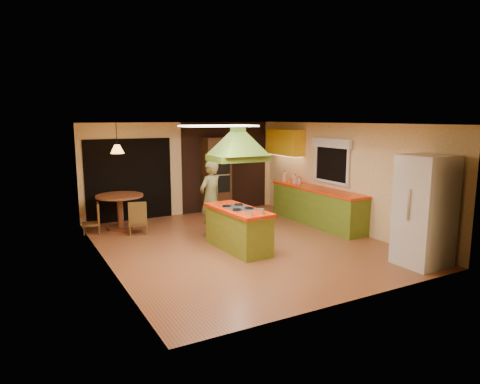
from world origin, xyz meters
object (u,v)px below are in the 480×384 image
canister_large (285,177)px  refrigerator (425,211)px  dining_table (120,205)px  wall_oven (216,176)px  kitchen_island (238,229)px  man (211,198)px

canister_large → refrigerator: bearing=-92.2°
dining_table → canister_large: canister_large is taller
refrigerator → wall_oven: size_ratio=0.95×
wall_oven → canister_large: bearing=-30.7°
refrigerator → dining_table: bearing=128.6°
kitchen_island → man: size_ratio=1.00×
wall_oven → man: bearing=-116.6°
canister_large → man: bearing=-159.0°
canister_large → wall_oven: bearing=147.3°
man → wall_oven: bearing=-141.9°
refrigerator → canister_large: (0.18, 4.61, 0.04)m
man → dining_table: bearing=-67.7°
kitchen_island → wall_oven: (1.07, 3.24, 0.62)m
kitchen_island → man: bearing=89.6°
dining_table → refrigerator: bearing=-51.3°
kitchen_island → canister_large: size_ratio=7.39×
wall_oven → dining_table: bearing=-168.7°
kitchen_island → wall_oven: bearing=68.9°
wall_oven → refrigerator: bearing=-73.9°
man → refrigerator: refrigerator is taller
wall_oven → dining_table: (-2.75, -0.45, -0.47)m
kitchen_island → canister_large: (2.65, 2.23, 0.61)m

